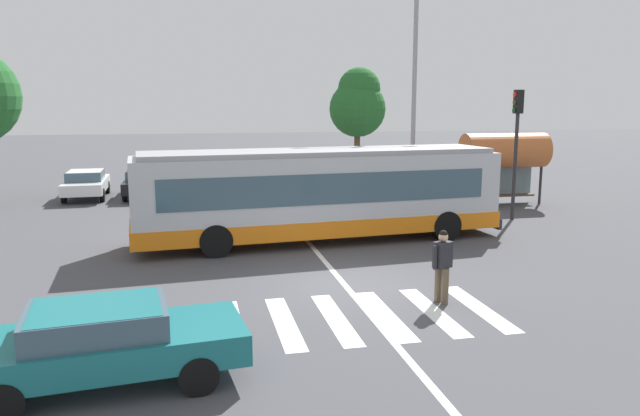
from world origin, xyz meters
TOP-DOWN VIEW (x-y plane):
  - ground_plane at (0.00, 0.00)m, footprint 160.00×160.00m
  - city_transit_bus at (0.36, 5.05)m, footprint 12.42×3.60m
  - pedestrian_crossing_street at (1.77, -1.75)m, footprint 0.54×0.40m
  - foreground_sedan at (-5.28, -4.42)m, footprint 4.68×2.32m
  - parked_car_white at (-8.81, 16.40)m, footprint 2.02×4.57m
  - parked_car_black at (-6.07, 16.30)m, footprint 1.88×4.50m
  - parked_car_charcoal at (-3.40, 16.42)m, footprint 2.00×4.56m
  - parked_car_silver at (-0.70, 16.75)m, footprint 1.90×4.51m
  - parked_car_red at (2.13, 16.95)m, footprint 1.91×4.52m
  - parked_car_champagne at (4.71, 16.58)m, footprint 2.03×4.58m
  - traffic_light_far_corner at (8.59, 7.09)m, footprint 0.33×0.32m
  - bus_stop_shelter at (9.89, 10.26)m, footprint 3.86×1.54m
  - twin_arm_street_lamp at (6.01, 11.47)m, footprint 4.57×0.32m
  - background_tree_right at (6.21, 21.36)m, footprint 3.41×3.41m
  - crosswalk_painted_stripes at (-0.31, -2.25)m, footprint 5.99×3.20m
  - lane_center_line at (-0.07, 2.00)m, footprint 0.16×24.00m

SIDE VIEW (x-z plane):
  - ground_plane at x=0.00m, z-range 0.00..0.00m
  - lane_center_line at x=-0.07m, z-range 0.00..0.01m
  - crosswalk_painted_stripes at x=-0.31m, z-range 0.00..0.01m
  - foreground_sedan at x=-5.28m, z-range 0.09..1.44m
  - parked_car_white at x=-8.81m, z-range 0.09..1.44m
  - parked_car_black at x=-6.07m, z-range 0.09..1.44m
  - parked_car_charcoal at x=-3.40m, z-range 0.09..1.44m
  - parked_car_silver at x=-0.70m, z-range 0.09..1.44m
  - parked_car_red at x=2.13m, z-range 0.09..1.44m
  - parked_car_champagne at x=4.71m, z-range 0.09..1.44m
  - pedestrian_crossing_street at x=1.77m, z-range 0.11..1.83m
  - city_transit_bus at x=0.36m, z-range 0.06..3.12m
  - bus_stop_shelter at x=9.89m, z-range 0.79..4.04m
  - traffic_light_far_corner at x=8.59m, z-range 0.84..5.91m
  - background_tree_right at x=6.21m, z-range 1.21..7.90m
  - twin_arm_street_lamp at x=6.01m, z-range 1.08..11.31m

